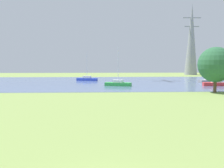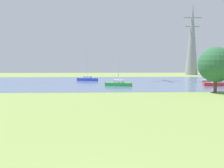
{
  "view_description": "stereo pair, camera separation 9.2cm",
  "coord_description": "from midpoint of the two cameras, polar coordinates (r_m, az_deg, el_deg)",
  "views": [
    {
      "loc": [
        -0.13,
        -7.28,
        4.29
      ],
      "look_at": [
        1.28,
        21.57,
        1.91
      ],
      "focal_mm": 41.82,
      "sensor_mm": 36.0,
      "label": 1
    },
    {
      "loc": [
        -0.04,
        -7.29,
        4.29
      ],
      "look_at": [
        1.28,
        21.57,
        1.91
      ],
      "focal_mm": 41.82,
      "sensor_mm": 36.0,
      "label": 2
    }
  ],
  "objects": [
    {
      "name": "water_surface",
      "position": [
        57.44,
        -2.52,
        0.44
      ],
      "size": [
        140.0,
        40.0,
        0.02
      ],
      "primitive_type": "cube",
      "color": "slate",
      "rests_on": "ground"
    },
    {
      "name": "ground_plane",
      "position": [
        29.6,
        -2.43,
        -3.62
      ],
      "size": [
        160.0,
        160.0,
        0.0
      ],
      "primitive_type": "plane",
      "color": "#7F994C"
    },
    {
      "name": "sailboat_green",
      "position": [
        47.92,
        1.47,
        0.13
      ],
      "size": [
        5.03,
        3.0,
        7.12
      ],
      "color": "green",
      "rests_on": "water_surface"
    },
    {
      "name": "sailboat_red",
      "position": [
        51.71,
        22.04,
        0.11
      ],
      "size": [
        4.99,
        2.34,
        6.07
      ],
      "color": "red",
      "rests_on": "water_surface"
    },
    {
      "name": "sailboat_blue",
      "position": [
        61.94,
        -5.34,
        1.15
      ],
      "size": [
        5.03,
        2.86,
        6.89
      ],
      "color": "blue",
      "rests_on": "water_surface"
    },
    {
      "name": "electricity_pylon",
      "position": [
        96.49,
        17.12,
        9.32
      ],
      "size": [
        6.4,
        4.4,
        24.76
      ],
      "color": "gray",
      "rests_on": "ground"
    },
    {
      "name": "sailboat_gray",
      "position": [
        59.17,
        20.68,
        0.69
      ],
      "size": [
        5.01,
        2.53,
        6.03
      ],
      "color": "gray",
      "rests_on": "water_surface"
    },
    {
      "name": "tree_west_near",
      "position": [
        40.14,
        21.84,
        3.95
      ],
      "size": [
        5.04,
        5.04,
        6.52
      ],
      "color": "brown",
      "rests_on": "ground"
    }
  ]
}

